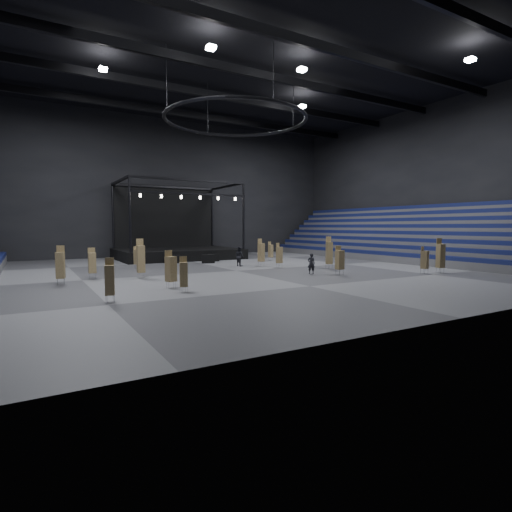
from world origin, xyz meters
TOP-DOWN VIEW (x-y plane):
  - floor at (0.00, 0.00)m, footprint 50.00×50.00m
  - ceiling at (0.00, 0.00)m, footprint 50.00×42.00m
  - wall_back at (0.00, 21.00)m, footprint 50.00×0.20m
  - wall_front at (0.00, -21.00)m, footprint 50.00×0.20m
  - wall_right at (25.00, 0.00)m, footprint 0.20×42.00m
  - bleachers_right at (22.94, 0.00)m, footprint 7.20×40.00m
  - stage at (0.00, 16.24)m, footprint 14.00×10.00m
  - truss_ring at (-0.00, 0.00)m, footprint 12.30×12.30m
  - roof_girders at (0.00, -0.00)m, footprint 49.00×30.35m
  - floodlights at (0.00, -4.00)m, footprint 28.60×16.60m
  - flight_case_left at (-2.31, 9.96)m, footprint 1.38×0.98m
  - flight_case_mid at (0.77, 8.00)m, footprint 1.51×1.11m
  - flight_case_right at (2.20, 9.82)m, footprint 1.35×0.96m
  - chair_stack_0 at (4.93, 0.62)m, footprint 0.63×0.63m
  - chair_stack_1 at (-11.74, 0.49)m, footprint 0.54×0.54m
  - chair_stack_2 at (4.14, 2.67)m, footprint 0.60×0.60m
  - chair_stack_3 at (-12.28, -9.77)m, footprint 0.55×0.55m
  - chair_stack_4 at (8.30, 7.55)m, footprint 0.53×0.53m
  - chair_stack_5 at (-8.01, -8.88)m, footprint 0.54×0.54m
  - chair_stack_6 at (12.46, -9.68)m, footprint 0.62×0.62m
  - chair_stack_7 at (-7.12, 6.01)m, footprint 0.62×0.62m
  - chair_stack_8 at (-8.54, -1.04)m, footprint 0.55×0.55m
  - chair_stack_9 at (8.23, -2.71)m, footprint 0.67×0.67m
  - chair_stack_10 at (-14.00, -1.64)m, footprint 0.63×0.63m
  - chair_stack_11 at (-8.16, -6.97)m, footprint 0.70×0.70m
  - chair_stack_12 at (14.00, -10.03)m, footprint 0.63×0.63m
  - chair_stack_13 at (5.85, -6.79)m, footprint 0.58×0.58m
  - man_center at (4.31, -5.10)m, footprint 0.73×0.62m
  - crew_member at (2.13, 3.45)m, footprint 0.90×1.06m

SIDE VIEW (x-z plane):
  - floor at x=0.00m, z-range 0.00..0.00m
  - flight_case_right at x=2.20m, z-range 0.00..0.81m
  - flight_case_left at x=-2.31m, z-range 0.00..0.83m
  - flight_case_mid at x=0.77m, z-range 0.00..0.90m
  - man_center at x=4.31m, z-range 0.00..1.68m
  - crew_member at x=2.13m, z-range 0.00..1.93m
  - chair_stack_7 at x=-7.12m, z-range 0.08..2.16m
  - chair_stack_5 at x=-8.01m, z-range 0.05..2.20m
  - chair_stack_4 at x=8.30m, z-range 0.05..2.21m
  - chair_stack_3 at x=-12.28m, z-range 0.04..2.33m
  - chair_stack_6 at x=12.46m, z-range 0.07..2.32m
  - chair_stack_0 at x=4.93m, z-range 0.05..2.38m
  - chair_stack_1 at x=-11.74m, z-range 0.08..2.39m
  - chair_stack_13 at x=5.85m, z-range 0.08..2.44m
  - chair_stack_11 at x=-8.16m, z-range 0.08..2.48m
  - chair_stack_10 at x=-14.00m, z-range 0.04..2.66m
  - chair_stack_2 at x=4.14m, z-range 0.04..2.73m
  - stage at x=0.00m, z-range -3.15..6.05m
  - chair_stack_12 at x=14.00m, z-range 0.03..2.93m
  - chair_stack_9 at x=8.23m, z-range 0.02..2.98m
  - chair_stack_8 at x=-8.54m, z-range 0.03..3.01m
  - bleachers_right at x=22.94m, z-range -1.47..4.93m
  - wall_back at x=0.00m, z-range 0.00..18.00m
  - wall_front at x=0.00m, z-range 0.00..18.00m
  - wall_right at x=25.00m, z-range 0.00..18.00m
  - truss_ring at x=0.00m, z-range 10.43..15.58m
  - floodlights at x=0.00m, z-range 16.48..16.73m
  - roof_girders at x=0.00m, z-range 16.85..17.55m
  - ceiling at x=0.00m, z-range 17.90..18.10m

